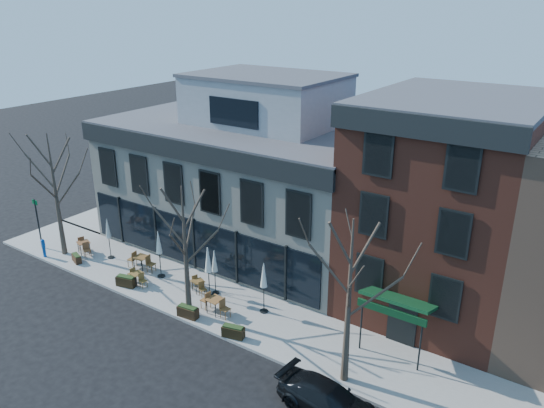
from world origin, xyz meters
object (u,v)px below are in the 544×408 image
Objects in this scene: call_box at (44,247)px; umbrella_0 at (108,231)px; parked_sedan at (328,400)px; cafe_set_0 at (84,246)px.

umbrella_0 is at bearing 32.29° from call_box.
call_box reaches higher than parked_sedan.
parked_sedan is 1.64× the size of umbrella_0.
umbrella_0 reaches higher than call_box.
parked_sedan is 21.52m from call_box.
parked_sedan is 18.34m from umbrella_0.
call_box is at bearing 90.49° from parked_sedan.
parked_sedan is 3.51× the size of call_box.
call_box is at bearing -133.53° from cafe_set_0.
call_box is 0.47× the size of umbrella_0.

